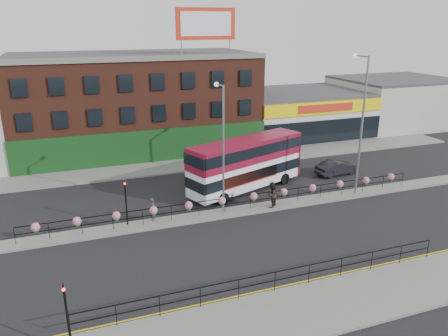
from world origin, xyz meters
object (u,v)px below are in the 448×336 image
object	(u,v)px
car	(337,167)
lamp_column_west	(222,139)
double_decker_bus	(247,159)
pedestrian_a	(153,209)
lamp_column_east	(361,114)
pedestrian_b	(271,195)

from	to	relation	value
car	lamp_column_west	distance (m)	14.40
double_decker_bus	pedestrian_a	distance (m)	9.40
double_decker_bus	lamp_column_east	xyz separation A→B (m)	(7.89, -3.82, 3.96)
double_decker_bus	lamp_column_east	size ratio (longest dim) A/B	1.00
car	lamp_column_west	size ratio (longest dim) A/B	0.46
double_decker_bus	car	size ratio (longest dim) A/B	2.54
pedestrian_a	pedestrian_b	bearing A→B (deg)	-77.14
pedestrian_b	double_decker_bus	bearing A→B (deg)	-127.60
lamp_column_west	lamp_column_east	bearing A→B (deg)	-0.41
lamp_column_west	pedestrian_b	bearing A→B (deg)	-8.68
lamp_column_west	lamp_column_east	world-z (taller)	lamp_column_east
pedestrian_b	lamp_column_east	distance (m)	9.44
pedestrian_a	car	bearing A→B (deg)	-58.88
lamp_column_west	pedestrian_a	bearing A→B (deg)	177.58
lamp_column_west	lamp_column_east	distance (m)	11.41
pedestrian_a	pedestrian_b	size ratio (longest dim) A/B	0.84
pedestrian_a	double_decker_bus	bearing A→B (deg)	-49.66
car	lamp_column_east	distance (m)	7.57
pedestrian_a	lamp_column_east	bearing A→B (deg)	-73.09
pedestrian_a	pedestrian_b	world-z (taller)	pedestrian_b
pedestrian_a	lamp_column_east	size ratio (longest dim) A/B	0.15
double_decker_bus	car	xyz separation A→B (m)	(9.31, 0.66, -1.97)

